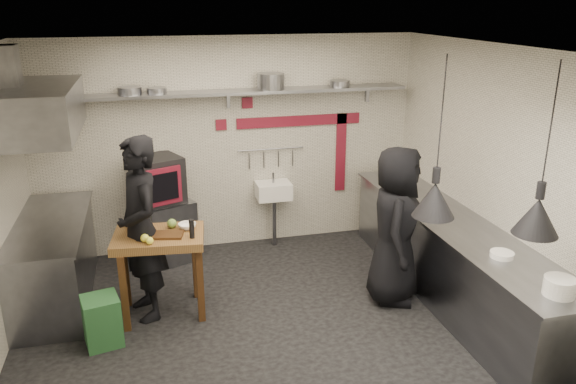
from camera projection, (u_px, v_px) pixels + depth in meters
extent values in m
plane|color=black|center=(263.00, 321.00, 5.92)|extent=(5.00, 5.00, 0.00)
plane|color=beige|center=(259.00, 49.00, 5.01)|extent=(5.00, 5.00, 0.00)
cube|color=silver|center=(229.00, 145.00, 7.39)|extent=(5.00, 0.04, 2.80)
cube|color=silver|center=(329.00, 303.00, 3.54)|extent=(5.00, 0.04, 2.80)
cube|color=silver|center=(489.00, 177.00, 6.04)|extent=(0.04, 4.20, 2.80)
cube|color=maroon|center=(299.00, 121.00, 7.50)|extent=(1.70, 0.02, 0.14)
cube|color=maroon|center=(341.00, 153.00, 7.79)|extent=(0.14, 0.02, 1.10)
cube|color=maroon|center=(247.00, 103.00, 7.25)|extent=(0.14, 0.02, 0.14)
cube|color=maroon|center=(221.00, 125.00, 7.26)|extent=(0.14, 0.02, 0.14)
cube|color=slate|center=(230.00, 92.00, 6.99)|extent=(4.60, 0.34, 0.04)
cube|color=slate|center=(71.00, 105.00, 6.72)|extent=(0.04, 0.06, 0.24)
cube|color=slate|center=(228.00, 98.00, 7.16)|extent=(0.04, 0.06, 0.24)
cube|color=slate|center=(367.00, 93.00, 7.60)|extent=(0.04, 0.06, 0.24)
cylinder|color=slate|center=(130.00, 91.00, 6.69)|extent=(0.38, 0.38, 0.09)
cylinder|color=slate|center=(157.00, 91.00, 6.77)|extent=(0.28, 0.28, 0.07)
cylinder|color=slate|center=(271.00, 81.00, 7.07)|extent=(0.36, 0.36, 0.20)
cylinder|color=slate|center=(340.00, 83.00, 7.31)|extent=(0.30, 0.30, 0.08)
cube|color=slate|center=(167.00, 231.00, 7.21)|extent=(0.78, 0.75, 0.80)
cube|color=black|center=(158.00, 180.00, 6.98)|extent=(0.70, 0.68, 0.58)
cube|color=maroon|center=(160.00, 187.00, 6.70)|extent=(0.51, 0.24, 0.46)
cube|color=black|center=(163.00, 187.00, 6.70)|extent=(0.37, 0.17, 0.34)
cube|color=white|center=(273.00, 190.00, 7.55)|extent=(0.46, 0.34, 0.22)
cylinder|color=slate|center=(273.00, 178.00, 7.49)|extent=(0.03, 0.03, 0.14)
cylinder|color=slate|center=(274.00, 222.00, 7.66)|extent=(0.06, 0.06, 0.66)
cylinder|color=slate|center=(271.00, 149.00, 7.51)|extent=(0.90, 0.02, 0.02)
cube|color=slate|center=(451.00, 261.00, 6.27)|extent=(0.70, 3.80, 0.90)
cube|color=slate|center=(455.00, 222.00, 6.12)|extent=(0.76, 3.90, 0.03)
cylinder|color=white|center=(559.00, 287.00, 4.55)|extent=(0.29, 0.29, 0.15)
cylinder|color=white|center=(502.00, 255.00, 5.25)|extent=(0.26, 0.26, 0.05)
cube|color=slate|center=(54.00, 262.00, 6.24)|extent=(0.70, 1.90, 0.90)
cube|color=slate|center=(49.00, 223.00, 6.08)|extent=(0.76, 2.00, 0.03)
cube|color=slate|center=(37.00, 110.00, 5.70)|extent=(0.78, 1.60, 0.50)
cube|color=slate|center=(4.00, 71.00, 5.51)|extent=(0.28, 0.28, 0.50)
cube|color=#296232|center=(102.00, 321.00, 5.46)|extent=(0.40, 0.40, 0.50)
cube|color=#442813|center=(168.00, 235.00, 5.74)|extent=(0.34, 0.27, 0.02)
cylinder|color=black|center=(192.00, 229.00, 5.67)|extent=(0.06, 0.06, 0.20)
sphere|color=#FDFF46|center=(145.00, 238.00, 5.60)|extent=(0.11, 0.11, 0.09)
sphere|color=#FDFF46|center=(150.00, 241.00, 5.54)|extent=(0.09, 0.09, 0.08)
sphere|color=olive|center=(172.00, 224.00, 5.93)|extent=(0.12, 0.12, 0.10)
cube|color=slate|center=(136.00, 232.00, 5.82)|extent=(0.17, 0.12, 0.03)
imported|color=white|center=(187.00, 226.00, 5.92)|extent=(0.24, 0.24, 0.06)
imported|color=black|center=(141.00, 229.00, 5.76)|extent=(0.65, 0.82, 1.96)
imported|color=black|center=(395.00, 226.00, 6.10)|extent=(0.87, 1.02, 1.77)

